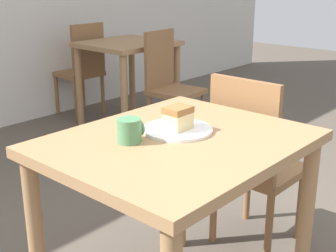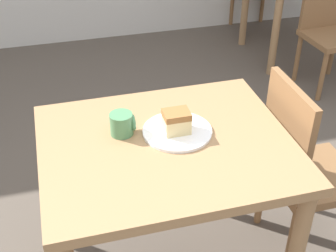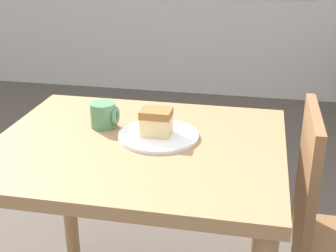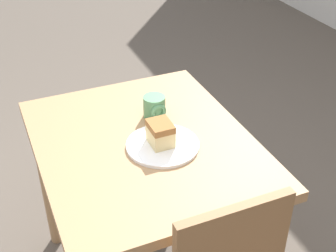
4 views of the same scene
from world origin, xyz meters
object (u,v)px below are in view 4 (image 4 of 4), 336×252
object	(u,v)px
dining_table_near	(145,168)
coffee_mug	(155,107)
plate	(163,145)
cake_slice	(160,133)

from	to	relation	value
dining_table_near	coffee_mug	distance (m)	0.24
plate	coffee_mug	xyz separation A→B (m)	(-0.20, 0.05, 0.04)
dining_table_near	cake_slice	xyz separation A→B (m)	(0.05, 0.04, 0.18)
coffee_mug	dining_table_near	bearing A→B (deg)	-34.69
dining_table_near	cake_slice	world-z (taller)	cake_slice
plate	coffee_mug	size ratio (longest dim) A/B	2.79
dining_table_near	plate	world-z (taller)	plate
plate	cake_slice	distance (m)	0.05
coffee_mug	plate	bearing A→B (deg)	-13.92
plate	cake_slice	xyz separation A→B (m)	(-0.01, -0.01, 0.05)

